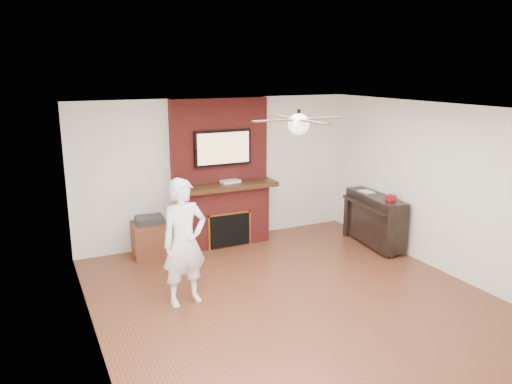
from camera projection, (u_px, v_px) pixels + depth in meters
name	position (u px, v px, depth m)	size (l,w,h in m)	color
room_shell	(297.00, 209.00, 6.28)	(5.36, 5.86, 2.86)	#592C1A
fireplace	(223.00, 187.00, 8.57)	(1.78, 0.64, 2.50)	maroon
tv	(223.00, 148.00, 8.37)	(1.00, 0.08, 0.60)	black
ceiling_fan	(299.00, 123.00, 6.02)	(1.21, 1.21, 0.31)	black
person	(184.00, 242.00, 6.34)	(0.61, 0.40, 1.65)	white
side_table	(150.00, 237.00, 8.14)	(0.59, 0.59, 0.65)	#5E2C1B
piano	(374.00, 219.00, 8.54)	(0.65, 1.39, 0.98)	black
cable_box	(230.00, 181.00, 8.51)	(0.33, 0.19, 0.05)	silver
candle_orange	(219.00, 243.00, 8.54)	(0.08, 0.08, 0.14)	orange
candle_green	(230.00, 243.00, 8.60)	(0.07, 0.07, 0.10)	#578133
candle_cream	(228.00, 242.00, 8.63)	(0.09, 0.09, 0.13)	beige
candle_blue	(239.00, 241.00, 8.72)	(0.06, 0.06, 0.08)	#3650A4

